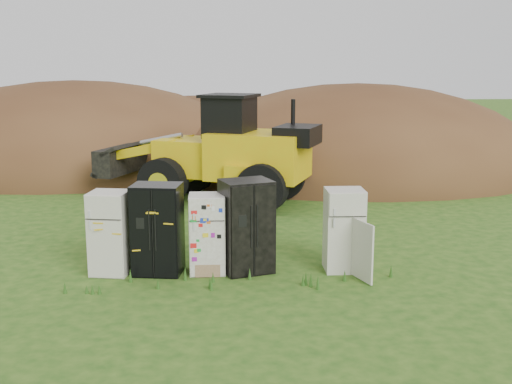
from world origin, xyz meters
TOP-DOWN VIEW (x-y plane):
  - ground at (0.00, 0.00)m, footprint 120.00×120.00m
  - fridge_leftmost at (-2.43, 0.04)m, footprint 0.85×0.82m
  - fridge_black_side at (-1.48, 0.00)m, footprint 1.05×0.88m
  - fridge_sticker at (-0.49, -0.01)m, footprint 0.72×0.67m
  - fridge_dark_mid at (0.30, 0.02)m, footprint 1.17×1.06m
  - fridge_open_door at (2.29, -0.00)m, footprint 0.77×0.71m
  - wheel_loader at (-0.70, 6.89)m, footprint 7.28×5.05m
  - dirt_mound_right at (4.95, 11.57)m, footprint 14.39×10.55m
  - dirt_mound_left at (-6.05, 13.68)m, footprint 15.17×11.38m
  - dirt_mound_back at (-1.00, 17.91)m, footprint 16.25×10.84m

SIDE VIEW (x-z plane):
  - ground at x=0.00m, z-range 0.00..0.00m
  - dirt_mound_right at x=4.95m, z-range -3.42..3.42m
  - dirt_mound_left at x=-6.05m, z-range -3.48..3.48m
  - dirt_mound_back at x=-1.00m, z-range -2.65..2.65m
  - fridge_sticker at x=-0.49m, z-range 0.00..1.61m
  - fridge_leftmost at x=-2.43m, z-range 0.00..1.68m
  - fridge_open_door at x=2.29m, z-range 0.00..1.69m
  - fridge_black_side at x=-1.48m, z-range 0.00..1.82m
  - fridge_dark_mid at x=0.30m, z-range 0.00..1.89m
  - wheel_loader at x=-0.70m, z-range 0.00..3.26m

